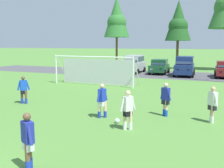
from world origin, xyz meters
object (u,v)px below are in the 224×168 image
(soccer_goal, at_px, (96,70))
(parked_car_slot_left, at_px, (159,66))
(player_midfield_center, at_px, (128,110))
(player_winger_right, at_px, (166,99))
(soccer_ball, at_px, (117,121))
(player_defender_far, at_px, (102,101))
(player_winger_left, at_px, (28,142))
(parked_car_slot_far_left, at_px, (134,64))
(parked_car_slot_center_left, at_px, (185,66))
(player_striker_near, at_px, (24,90))
(player_trailing_back, at_px, (212,105))

(soccer_goal, xyz_separation_m, parked_car_slot_left, (3.10, 10.70, -0.42))
(player_midfield_center, bearing_deg, player_winger_right, 70.83)
(soccer_ball, relative_size, player_defender_far, 0.13)
(player_defender_far, distance_m, player_winger_left, 5.72)
(soccer_goal, bearing_deg, player_winger_left, -70.21)
(player_winger_left, bearing_deg, player_defender_far, 94.22)
(player_midfield_center, height_order, parked_car_slot_far_left, parked_car_slot_far_left)
(player_defender_far, bearing_deg, parked_car_slot_center_left, 86.79)
(player_winger_right, bearing_deg, soccer_goal, 133.77)
(player_striker_near, relative_size, player_trailing_back, 1.00)
(player_striker_near, height_order, parked_car_slot_center_left, parked_car_slot_center_left)
(player_winger_right, relative_size, parked_car_slot_left, 0.38)
(player_defender_far, bearing_deg, player_trailing_back, 13.78)
(player_winger_left, relative_size, parked_car_slot_center_left, 0.35)
(soccer_ball, bearing_deg, player_winger_left, -96.42)
(parked_car_slot_left, bearing_deg, player_defender_far, -84.36)
(player_midfield_center, distance_m, parked_car_slot_center_left, 20.56)
(player_winger_left, bearing_deg, soccer_goal, 109.79)
(player_winger_left, distance_m, parked_car_slot_left, 26.19)
(soccer_ball, xyz_separation_m, player_winger_right, (1.71, 2.08, 0.71))
(soccer_ball, height_order, player_winger_right, player_winger_right)
(soccer_goal, bearing_deg, parked_car_slot_center_left, 57.23)
(player_winger_left, relative_size, player_trailing_back, 1.00)
(soccer_goal, xyz_separation_m, parked_car_slot_center_left, (6.19, 9.62, -0.18))
(player_striker_near, distance_m, player_trailing_back, 10.46)
(parked_car_slot_left, bearing_deg, soccer_ball, -81.81)
(parked_car_slot_left, bearing_deg, parked_car_slot_center_left, -19.17)
(player_midfield_center, xyz_separation_m, player_winger_right, (0.96, 2.77, 0.00))
(player_winger_right, height_order, parked_car_slot_left, parked_car_slot_left)
(soccer_goal, distance_m, player_winger_right, 11.31)
(player_midfield_center, relative_size, parked_car_slot_center_left, 0.35)
(player_winger_left, xyz_separation_m, parked_car_slot_far_left, (-5.61, 26.00, 0.29))
(player_midfield_center, relative_size, player_defender_far, 1.00)
(player_striker_near, relative_size, parked_car_slot_left, 0.38)
(parked_car_slot_left, bearing_deg, parked_car_slot_far_left, -178.68)
(parked_car_slot_left, relative_size, parked_car_slot_center_left, 0.91)
(soccer_goal, distance_m, player_trailing_back, 13.10)
(soccer_ball, distance_m, soccer_goal, 11.98)
(soccer_ball, height_order, player_striker_near, player_striker_near)
(soccer_ball, xyz_separation_m, player_defender_far, (-1.00, 0.57, 0.71))
(player_defender_far, bearing_deg, parked_car_slot_far_left, 104.35)
(soccer_ball, relative_size, player_striker_near, 0.13)
(parked_car_slot_far_left, xyz_separation_m, parked_car_slot_center_left, (6.27, -1.00, 0.00))
(soccer_ball, distance_m, player_winger_left, 5.22)
(soccer_ball, xyz_separation_m, player_trailing_back, (3.87, 1.76, 0.71))
(soccer_ball, height_order, parked_car_slot_left, parked_car_slot_left)
(player_defender_far, xyz_separation_m, parked_car_slot_left, (-2.01, 20.37, 0.05))
(player_trailing_back, relative_size, parked_car_slot_far_left, 0.35)
(player_winger_left, bearing_deg, parked_car_slot_left, 95.33)
(player_defender_far, xyz_separation_m, player_winger_left, (0.42, -5.71, 0.00))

